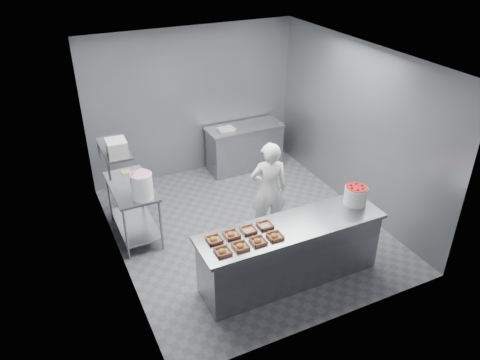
{
  "coord_description": "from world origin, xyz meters",
  "views": [
    {
      "loc": [
        -2.79,
        -5.6,
        4.44
      ],
      "look_at": [
        -0.21,
        -0.2,
        1.05
      ],
      "focal_mm": 35.0,
      "sensor_mm": 36.0,
      "label": 1
    }
  ],
  "objects_px": {
    "tray_6": "(249,230)",
    "strawberry_tub": "(356,195)",
    "glaze_bucket": "(142,185)",
    "worker": "(269,190)",
    "tray_5": "(231,234)",
    "tray_4": "(214,239)",
    "tray_7": "(265,225)",
    "tray_2": "(258,241)",
    "back_counter": "(245,147)",
    "tray_3": "(275,236)",
    "tray_0": "(223,251)",
    "appliance": "(117,148)",
    "tray_1": "(241,246)",
    "prep_table": "(133,203)",
    "service_counter": "(290,252)"
  },
  "relations": [
    {
      "from": "tray_0",
      "to": "tray_3",
      "type": "height_order",
      "value": "same"
    },
    {
      "from": "back_counter",
      "to": "tray_7",
      "type": "xyz_separation_m",
      "value": [
        -1.23,
        -3.12,
        0.47
      ]
    },
    {
      "from": "back_counter",
      "to": "tray_0",
      "type": "bearing_deg",
      "value": -119.99
    },
    {
      "from": "tray_6",
      "to": "tray_2",
      "type": "bearing_deg",
      "value": -90.65
    },
    {
      "from": "tray_2",
      "to": "tray_7",
      "type": "relative_size",
      "value": 1.0
    },
    {
      "from": "tray_5",
      "to": "tray_6",
      "type": "xyz_separation_m",
      "value": [
        0.24,
        0.0,
        -0.0
      ]
    },
    {
      "from": "tray_1",
      "to": "tray_5",
      "type": "bearing_deg",
      "value": 90.0
    },
    {
      "from": "back_counter",
      "to": "glaze_bucket",
      "type": "distance_m",
      "value": 3.08
    },
    {
      "from": "back_counter",
      "to": "tray_2",
      "type": "distance_m",
      "value": 3.72
    },
    {
      "from": "strawberry_tub",
      "to": "tray_0",
      "type": "bearing_deg",
      "value": -174.03
    },
    {
      "from": "tray_4",
      "to": "tray_6",
      "type": "distance_m",
      "value": 0.48
    },
    {
      "from": "tray_4",
      "to": "tray_7",
      "type": "bearing_deg",
      "value": 0.0
    },
    {
      "from": "tray_1",
      "to": "tray_7",
      "type": "xyz_separation_m",
      "value": [
        0.48,
        0.27,
        -0.0
      ]
    },
    {
      "from": "tray_5",
      "to": "tray_4",
      "type": "bearing_deg",
      "value": 180.0
    },
    {
      "from": "service_counter",
      "to": "appliance",
      "type": "xyz_separation_m",
      "value": [
        -1.82,
        1.68,
        1.22
      ]
    },
    {
      "from": "service_counter",
      "to": "strawberry_tub",
      "type": "height_order",
      "value": "strawberry_tub"
    },
    {
      "from": "glaze_bucket",
      "to": "appliance",
      "type": "xyz_separation_m",
      "value": [
        -0.25,
        0.15,
        0.57
      ]
    },
    {
      "from": "prep_table",
      "to": "tray_3",
      "type": "height_order",
      "value": "tray_3"
    },
    {
      "from": "service_counter",
      "to": "appliance",
      "type": "bearing_deg",
      "value": 137.29
    },
    {
      "from": "tray_2",
      "to": "glaze_bucket",
      "type": "relative_size",
      "value": 0.4
    },
    {
      "from": "prep_table",
      "to": "tray_0",
      "type": "xyz_separation_m",
      "value": [
        0.6,
        -2.08,
        0.33
      ]
    },
    {
      "from": "tray_3",
      "to": "worker",
      "type": "distance_m",
      "value": 1.37
    },
    {
      "from": "tray_0",
      "to": "tray_4",
      "type": "relative_size",
      "value": 1.0
    },
    {
      "from": "tray_0",
      "to": "tray_5",
      "type": "height_order",
      "value": "same"
    },
    {
      "from": "tray_5",
      "to": "tray_7",
      "type": "height_order",
      "value": "tray_5"
    },
    {
      "from": "tray_1",
      "to": "tray_5",
      "type": "relative_size",
      "value": 1.0
    },
    {
      "from": "tray_4",
      "to": "tray_3",
      "type": "bearing_deg",
      "value": -20.43
    },
    {
      "from": "prep_table",
      "to": "tray_6",
      "type": "bearing_deg",
      "value": -59.26
    },
    {
      "from": "tray_6",
      "to": "worker",
      "type": "distance_m",
      "value": 1.28
    },
    {
      "from": "tray_1",
      "to": "tray_3",
      "type": "height_order",
      "value": "same"
    },
    {
      "from": "tray_7",
      "to": "tray_1",
      "type": "bearing_deg",
      "value": -150.96
    },
    {
      "from": "prep_table",
      "to": "tray_1",
      "type": "relative_size",
      "value": 6.4
    },
    {
      "from": "tray_2",
      "to": "tray_6",
      "type": "relative_size",
      "value": 1.0
    },
    {
      "from": "tray_2",
      "to": "strawberry_tub",
      "type": "xyz_separation_m",
      "value": [
        1.65,
        0.22,
        0.12
      ]
    },
    {
      "from": "tray_0",
      "to": "tray_6",
      "type": "bearing_deg",
      "value": 29.04
    },
    {
      "from": "tray_7",
      "to": "glaze_bucket",
      "type": "height_order",
      "value": "glaze_bucket"
    },
    {
      "from": "tray_0",
      "to": "tray_4",
      "type": "height_order",
      "value": "same"
    },
    {
      "from": "tray_6",
      "to": "strawberry_tub",
      "type": "relative_size",
      "value": 0.59
    },
    {
      "from": "tray_0",
      "to": "tray_6",
      "type": "distance_m",
      "value": 0.55
    },
    {
      "from": "tray_0",
      "to": "tray_2",
      "type": "xyz_separation_m",
      "value": [
        0.48,
        0.0,
        0.0
      ]
    },
    {
      "from": "back_counter",
      "to": "tray_3",
      "type": "xyz_separation_m",
      "value": [
        -1.23,
        -3.38,
        0.47
      ]
    },
    {
      "from": "strawberry_tub",
      "to": "glaze_bucket",
      "type": "distance_m",
      "value": 3.02
    },
    {
      "from": "tray_2",
      "to": "back_counter",
      "type": "bearing_deg",
      "value": 66.48
    },
    {
      "from": "appliance",
      "to": "tray_0",
      "type": "bearing_deg",
      "value": -64.58
    },
    {
      "from": "strawberry_tub",
      "to": "tray_6",
      "type": "bearing_deg",
      "value": 178.43
    },
    {
      "from": "tray_0",
      "to": "tray_2",
      "type": "distance_m",
      "value": 0.48
    },
    {
      "from": "tray_6",
      "to": "glaze_bucket",
      "type": "height_order",
      "value": "glaze_bucket"
    },
    {
      "from": "worker",
      "to": "tray_5",
      "type": "bearing_deg",
      "value": 58.43
    },
    {
      "from": "prep_table",
      "to": "back_counter",
      "type": "distance_m",
      "value": 2.87
    },
    {
      "from": "worker",
      "to": "appliance",
      "type": "bearing_deg",
      "value": 0.66
    }
  ]
}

